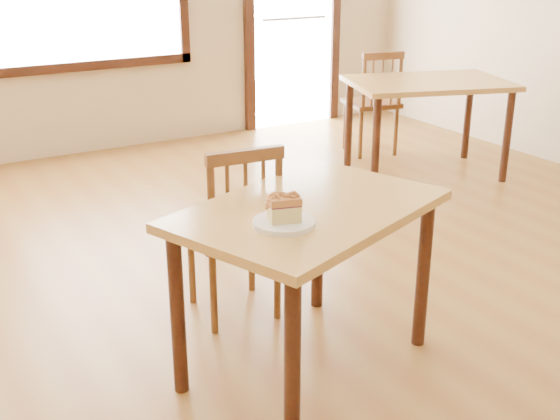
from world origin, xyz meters
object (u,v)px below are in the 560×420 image
object	(u,v)px
cafe_chair_main	(235,230)
plate	(284,223)
cafe_table_second	(428,93)
cafe_table_main	(308,231)
cafe_chair_second	(373,102)
cake_slice	(284,207)

from	to	relation	value
cafe_chair_main	plate	xyz separation A→B (m)	(-0.14, -0.69, 0.30)
plate	cafe_table_second	bearing A→B (deg)	38.60
cafe_table_main	cafe_table_second	size ratio (longest dim) A/B	0.92
cafe_chair_second	plate	size ratio (longest dim) A/B	3.85
cafe_table_second	plate	distance (m)	3.17
cafe_table_main	cake_slice	distance (m)	0.30
cafe_table_main	cafe_chair_second	xyz separation A→B (m)	(2.28, 2.52, -0.18)
cafe_chair_main	plate	size ratio (longest dim) A/B	3.80
cafe_table_main	cafe_table_second	distance (m)	2.94
cafe_chair_main	cafe_table_second	bearing A→B (deg)	-145.49
cafe_chair_second	cafe_table_second	bearing A→B (deg)	102.29
cafe_chair_main	cafe_chair_second	size ratio (longest dim) A/B	0.99
cafe_table_second	plate	size ratio (longest dim) A/B	5.86
plate	cake_slice	xyz separation A→B (m)	(0.00, -0.00, 0.06)
cafe_chair_second	cake_slice	world-z (taller)	cafe_chair_second
cafe_chair_second	cake_slice	size ratio (longest dim) A/B	6.67
cafe_table_main	plate	distance (m)	0.26
cafe_table_second	cake_slice	distance (m)	3.18
cafe_table_second	cafe_chair_second	distance (m)	0.70
cafe_table_second	cafe_chair_second	world-z (taller)	cafe_chair_second
cafe_table_main	cafe_chair_main	size ratio (longest dim) A/B	1.41
cafe_table_second	plate	xyz separation A→B (m)	(-2.48, -1.98, 0.11)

